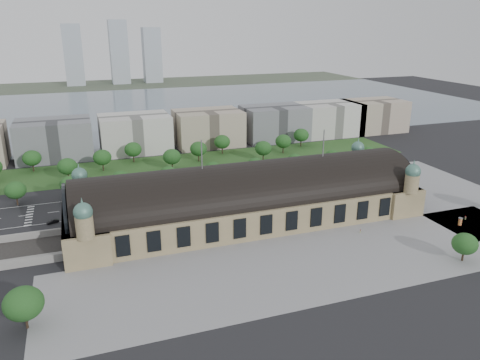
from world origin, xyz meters
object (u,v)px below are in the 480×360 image
object	(u,v)px
parked_car_6	(194,204)
pedestrian_5	(465,218)
traffic_car_2	(138,207)
parked_car_0	(53,222)
parked_car_3	(148,213)
parked_car_1	(135,211)
parked_car_2	(137,215)
bus_mid	(255,192)
bus_west	(224,196)
advertising_column	(460,221)
parked_car_5	(194,205)
pedestrian_0	(360,231)
parked_car_4	(105,219)
traffic_car_4	(224,191)
petrol_station	(107,182)
bus_east	(273,187)
traffic_car_6	(357,176)
traffic_car_5	(290,177)

from	to	relation	value
parked_car_6	pedestrian_5	xyz separation A→B (m)	(107.58, -55.99, 0.18)
traffic_car_2	parked_car_0	world-z (taller)	parked_car_0
parked_car_3	pedestrian_5	size ratio (longest dim) A/B	2.72
parked_car_1	parked_car_2	size ratio (longest dim) A/B	1.10
parked_car_1	parked_car_6	size ratio (longest dim) A/B	1.11
parked_car_6	bus_mid	world-z (taller)	bus_mid
parked_car_2	bus_west	bearing A→B (deg)	60.97
advertising_column	parked_car_5	bearing A→B (deg)	150.23
traffic_car_2	bus_west	xyz separation A→B (m)	(41.02, -2.12, 0.91)
parked_car_0	bus_west	size ratio (longest dim) A/B	0.43
bus_west	parked_car_3	bearing A→B (deg)	103.69
bus_west	parked_car_5	bearing A→B (deg)	111.34
parked_car_2	advertising_column	distance (m)	139.32
parked_car_2	pedestrian_0	xyz separation A→B (m)	(83.52, -48.39, 0.08)
parked_car_4	bus_west	world-z (taller)	bus_west
parked_car_1	traffic_car_4	bearing A→B (deg)	70.74
petrol_station	parked_car_1	xyz separation A→B (m)	(8.49, -40.28, -2.22)
parked_car_2	bus_mid	size ratio (longest dim) A/B	0.36
parked_car_4	bus_east	xyz separation A→B (m)	(84.27, 11.00, 0.88)
parked_car_0	parked_car_1	distance (m)	34.59
traffic_car_2	traffic_car_6	size ratio (longest dim) A/B	0.83
bus_mid	petrol_station	bearing A→B (deg)	65.88
parked_car_1	bus_mid	size ratio (longest dim) A/B	0.39
bus_west	parked_car_4	bearing A→B (deg)	100.27
traffic_car_4	advertising_column	bearing A→B (deg)	53.02
parked_car_2	bus_east	size ratio (longest dim) A/B	0.42
traffic_car_2	parked_car_2	bearing A→B (deg)	-7.05
bus_east	pedestrian_0	size ratio (longest dim) A/B	7.40
petrol_station	parked_car_2	distance (m)	45.26
parked_car_6	bus_east	xyz separation A→B (m)	(43.77, 7.00, 0.91)
traffic_car_5	parked_car_3	bearing A→B (deg)	108.29
parked_car_1	parked_car_4	size ratio (longest dim) A/B	1.21
petrol_station	bus_east	world-z (taller)	petrol_station
bus_west	bus_mid	bearing A→B (deg)	-90.24
advertising_column	pedestrian_5	bearing A→B (deg)	30.28
traffic_car_4	parked_car_6	world-z (taller)	traffic_car_4
parked_car_1	parked_car_2	distance (m)	4.04
parked_car_0	advertising_column	bearing A→B (deg)	47.45
parked_car_3	parked_car_2	bearing A→B (deg)	-113.37
bus_west	pedestrian_0	bearing A→B (deg)	-140.37
parked_car_4	traffic_car_6	bearing A→B (deg)	64.42
parked_car_2	parked_car_6	distance (m)	27.15
traffic_car_6	parked_car_6	bearing A→B (deg)	-88.49
traffic_car_4	parked_car_0	world-z (taller)	parked_car_0
pedestrian_0	parked_car_3	bearing A→B (deg)	127.50
parked_car_2	advertising_column	xyz separation A→B (m)	(127.57, -56.00, 1.06)
parked_car_5	bus_west	bearing A→B (deg)	71.96
traffic_car_5	traffic_car_2	bearing A→B (deg)	101.90
petrol_station	parked_car_3	size ratio (longest dim) A/B	2.99
parked_car_5	parked_car_3	bearing A→B (deg)	-121.62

